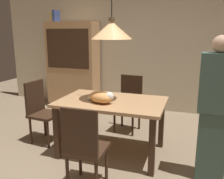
{
  "coord_description": "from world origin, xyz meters",
  "views": [
    {
      "loc": [
        1.12,
        -2.47,
        1.64
      ],
      "look_at": [
        0.04,
        0.69,
        0.85
      ],
      "focal_mm": 39.24,
      "sensor_mm": 36.0,
      "label": 1
    }
  ],
  "objects": [
    {
      "name": "back_wall",
      "position": [
        0.0,
        2.65,
        1.45
      ],
      "size": [
        6.4,
        0.1,
        2.9
      ],
      "primitive_type": "cube",
      "color": "beige",
      "rests_on": "ground"
    },
    {
      "name": "chair_near_front",
      "position": [
        0.11,
        -0.39,
        0.51
      ],
      "size": [
        0.41,
        0.41,
        0.93
      ],
      "color": "#382316",
      "rests_on": "ground"
    },
    {
      "name": "dining_table",
      "position": [
        0.11,
        0.49,
        0.65
      ],
      "size": [
        1.4,
        0.9,
        0.75
      ],
      "color": "tan",
      "rests_on": "ground"
    },
    {
      "name": "chair_far_back",
      "position": [
        0.12,
        1.37,
        0.51
      ],
      "size": [
        0.44,
        0.44,
        0.93
      ],
      "color": "#382316",
      "rests_on": "ground"
    },
    {
      "name": "chair_left_side",
      "position": [
        -1.02,
        0.5,
        0.51
      ],
      "size": [
        0.44,
        0.44,
        0.93
      ],
      "color": "#382316",
      "rests_on": "ground"
    },
    {
      "name": "cat_sleeping",
      "position": [
        0.02,
        0.34,
        0.83
      ],
      "size": [
        0.41,
        0.33,
        0.16
      ],
      "color": "#E59951",
      "rests_on": "dining_table"
    },
    {
      "name": "book_blue_wide",
      "position": [
        -1.78,
        2.32,
        1.97
      ],
      "size": [
        0.06,
        0.24,
        0.24
      ],
      "primitive_type": "cube",
      "color": "#384C93",
      "rests_on": "hutch_bookcase"
    },
    {
      "name": "person_standing",
      "position": [
        1.36,
        0.27,
        0.81
      ],
      "size": [
        0.36,
        0.22,
        1.61
      ],
      "color": "#3D564C",
      "rests_on": "ground"
    },
    {
      "name": "pendant_lamp",
      "position": [
        0.11,
        0.49,
        1.66
      ],
      "size": [
        0.52,
        0.52,
        1.3
      ],
      "color": "#E0A86B"
    },
    {
      "name": "book_yellow_short",
      "position": [
        -1.85,
        2.32,
        1.94
      ],
      "size": [
        0.04,
        0.2,
        0.18
      ],
      "primitive_type": "cube",
      "color": "gold",
      "rests_on": "hutch_bookcase"
    },
    {
      "name": "hutch_bookcase",
      "position": [
        -1.42,
        2.32,
        0.89
      ],
      "size": [
        1.12,
        0.45,
        1.85
      ],
      "color": "tan",
      "rests_on": "ground"
    },
    {
      "name": "ground",
      "position": [
        0.0,
        0.0,
        0.0
      ],
      "size": [
        10.0,
        10.0,
        0.0
      ],
      "primitive_type": "plane",
      "color": "#847056"
    }
  ]
}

